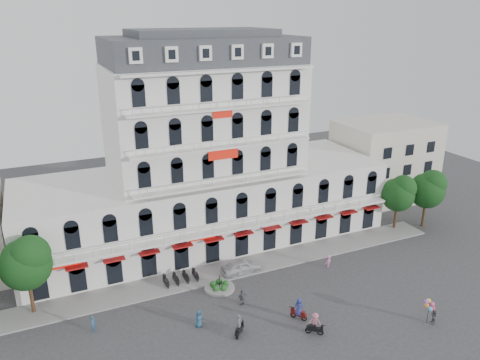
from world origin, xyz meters
name	(u,v)px	position (x,y,z in m)	size (l,w,h in m)	color
ground	(271,313)	(0.00, 0.00, 0.00)	(120.00, 120.00, 0.00)	#38383A
sidewalk	(234,269)	(0.00, 9.00, 0.08)	(53.00, 4.00, 0.16)	gray
main_building	(205,164)	(0.00, 18.00, 9.96)	(45.00, 15.00, 25.80)	silver
flank_building_east	(384,160)	(30.00, 20.00, 6.00)	(14.00, 10.00, 12.00)	beige
traffic_island	(219,287)	(-3.00, 6.00, 0.26)	(3.20, 3.20, 1.60)	gray
parked_scooter_row	(181,283)	(-6.35, 8.80, 0.00)	(4.40, 1.80, 1.10)	black
tree_west_inner	(26,261)	(-20.95, 9.48, 5.68)	(4.76, 4.76, 8.25)	#382314
tree_east_inner	(399,192)	(24.05, 9.98, 5.21)	(4.40, 4.37, 7.57)	#382314
tree_east_outer	(428,188)	(28.05, 8.98, 5.55)	(4.65, 4.65, 8.05)	#382314
parked_car	(242,266)	(0.49, 8.02, 0.79)	(1.88, 4.66, 1.59)	silver
rider_west	(239,326)	(-4.15, -1.71, 0.97)	(1.30, 1.31, 2.16)	black
rider_east	(299,308)	(1.95, -1.85, 1.17)	(1.17, 1.44, 2.30)	maroon
rider_center	(315,323)	(2.10, -4.36, 1.18)	(1.42, 1.21, 2.23)	black
pedestrian_left	(199,319)	(-7.08, 0.94, 0.86)	(0.84, 0.55, 1.72)	#265072
pedestrian_mid	(242,297)	(-2.01, 2.42, 0.87)	(1.02, 0.43, 1.74)	#56575D
pedestrian_right	(328,261)	(10.00, 5.09, 0.76)	(0.98, 0.56, 1.52)	pink
pedestrian_far	(93,324)	(-16.08, 4.27, 0.80)	(0.58, 0.38, 1.60)	#29547D
balloon_vendor	(432,312)	(12.85, -7.51, 1.29)	(1.37, 1.28, 2.45)	#5B5C63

